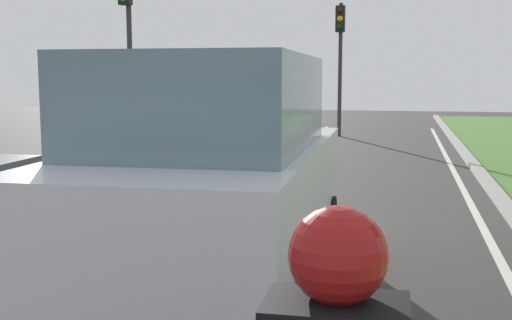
% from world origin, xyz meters
% --- Properties ---
extents(ground_plane, '(60.00, 60.00, 0.00)m').
position_xyz_m(ground_plane, '(0.00, 14.00, 0.00)').
color(ground_plane, '#383533').
extents(lane_line_center, '(0.12, 32.00, 0.01)m').
position_xyz_m(lane_line_center, '(-0.70, 14.00, 0.00)').
color(lane_line_center, silver).
rests_on(lane_line_center, ground).
extents(lane_line_right_edge, '(0.12, 32.00, 0.01)m').
position_xyz_m(lane_line_right_edge, '(3.60, 14.00, 0.00)').
color(lane_line_right_edge, silver).
rests_on(lane_line_right_edge, ground).
extents(curb_right, '(0.24, 48.00, 0.12)m').
position_xyz_m(curb_right, '(4.10, 14.00, 0.06)').
color(curb_right, '#9E9B93').
rests_on(curb_right, ground).
extents(car_suv_ahead, '(2.08, 4.55, 2.28)m').
position_xyz_m(car_suv_ahead, '(0.82, 8.35, 1.17)').
color(car_suv_ahead, silver).
rests_on(car_suv_ahead, ground).
extents(traffic_light_overhead_left, '(0.32, 0.50, 5.00)m').
position_xyz_m(traffic_light_overhead_left, '(-4.80, 19.03, 3.45)').
color(traffic_light_overhead_left, '#2D2D2D').
rests_on(traffic_light_overhead_left, ground).
extents(traffic_light_far_median, '(0.32, 0.50, 4.66)m').
position_xyz_m(traffic_light_far_median, '(0.22, 25.61, 3.22)').
color(traffic_light_far_median, '#2D2D2D').
rests_on(traffic_light_far_median, ground).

